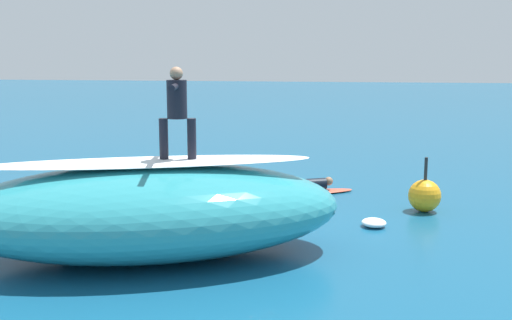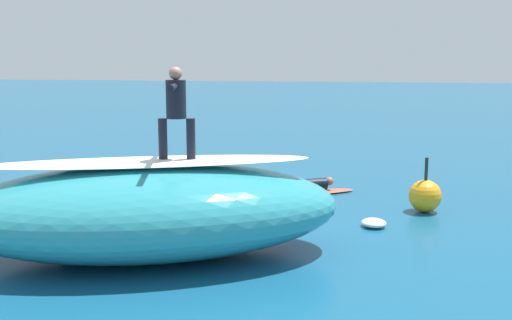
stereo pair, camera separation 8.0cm
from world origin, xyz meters
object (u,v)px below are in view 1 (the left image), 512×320
Objects in this scene: surfer_riding at (177,106)px; surfer_paddling at (304,186)px; surfboard_riding at (178,162)px; surfboard_paddling at (309,192)px; buoy_marker at (425,196)px.

surfer_riding reaches higher than surfer_paddling.
surfboard_riding is 0.90× the size of surfboard_paddling.
surfer_riding is 1.29× the size of buoy_marker.
surfboard_paddling is at bearing -120.36° from surfer_riding.
surfer_paddling is (0.12, 0.05, 0.17)m from surfboard_paddling.
buoy_marker is at bearing -52.75° from surfboard_paddling.
buoy_marker reaches higher than surfboard_paddling.
surfboard_riding is 1.73× the size of buoy_marker.
surfboard_paddling is (-1.79, -4.84, -2.42)m from surfer_riding.
surfer_riding reaches higher than surfboard_paddling.
surfer_riding is 0.93× the size of surfer_paddling.
buoy_marker is at bearing -50.74° from surfer_paddling.
surfer_riding is at bearing -134.32° from surfer_paddling.
surfboard_paddling is at bearing -120.36° from surfboard_riding.
surfer_riding is 0.67× the size of surfboard_paddling.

